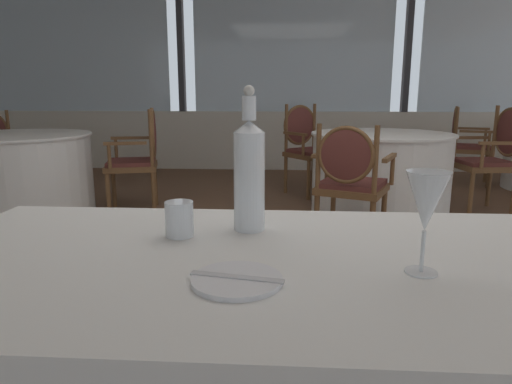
{
  "coord_description": "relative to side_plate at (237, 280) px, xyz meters",
  "views": [
    {
      "loc": [
        -0.09,
        -2.35,
        1.1
      ],
      "look_at": [
        -0.17,
        -1.09,
        0.83
      ],
      "focal_mm": 31.59,
      "sensor_mm": 36.0,
      "label": 1
    }
  ],
  "objects": [
    {
      "name": "ground_plane",
      "position": [
        0.18,
        1.56,
        -0.76
      ],
      "size": [
        14.88,
        14.88,
        0.0
      ],
      "primitive_type": "plane",
      "color": "brown"
    },
    {
      "name": "dining_chair_2_0",
      "position": [
        2.29,
        4.91,
        -0.21
      ],
      "size": [
        0.58,
        0.62,
        0.95
      ],
      "rotation": [
        0.0,
        0.0,
        5.97
      ],
      "color": "brown",
      "rests_on": "ground_plane"
    },
    {
      "name": "water_bottle",
      "position": [
        -0.0,
        0.34,
        0.15
      ],
      "size": [
        0.08,
        0.08,
        0.37
      ],
      "color": "white",
      "rests_on": "foreground_table"
    },
    {
      "name": "wine_glass",
      "position": [
        0.36,
        0.07,
        0.14
      ],
      "size": [
        0.08,
        0.08,
        0.21
      ],
      "color": "white",
      "rests_on": "foreground_table"
    },
    {
      "name": "water_tumbler",
      "position": [
        -0.17,
        0.27,
        0.04
      ],
      "size": [
        0.07,
        0.07,
        0.09
      ],
      "primitive_type": "cylinder",
      "color": "white",
      "rests_on": "foreground_table"
    },
    {
      "name": "dining_chair_1_0",
      "position": [
        -1.26,
        3.33,
        -0.19
      ],
      "size": [
        0.56,
        0.61,
        0.97
      ],
      "rotation": [
        0.0,
        0.0,
        3.39
      ],
      "color": "brown",
      "rests_on": "ground_plane"
    },
    {
      "name": "background_table_1",
      "position": [
        -2.31,
        3.07,
        -0.38
      ],
      "size": [
        1.29,
        1.29,
        0.75
      ],
      "color": "white",
      "rests_on": "ground_plane"
    },
    {
      "name": "butter_knife",
      "position": [
        0.0,
        0.0,
        0.01
      ],
      "size": [
        0.18,
        0.05,
        0.0
      ],
      "primitive_type": "cube",
      "rotation": [
        0.0,
        0.0,
        -0.18
      ],
      "color": "silver",
      "rests_on": "foreground_table"
    },
    {
      "name": "window_wall_far",
      "position": [
        0.18,
        5.85,
        0.42
      ],
      "size": [
        10.17,
        0.14,
        2.97
      ],
      "color": "silver",
      "rests_on": "ground_plane"
    },
    {
      "name": "side_plate",
      "position": [
        0.0,
        0.0,
        0.0
      ],
      "size": [
        0.17,
        0.17,
        0.01
      ],
      "primitive_type": "cylinder",
      "color": "white",
      "rests_on": "foreground_table"
    },
    {
      "name": "dining_chair_0_1",
      "position": [
        0.55,
        2.41,
        -0.23
      ],
      "size": [
        0.64,
        0.6,
        0.9
      ],
      "rotation": [
        0.0,
        0.0,
        7.45
      ],
      "color": "brown",
      "rests_on": "ground_plane"
    },
    {
      "name": "dining_chair_0_2",
      "position": [
        2.04,
        3.52,
        -0.18
      ],
      "size": [
        0.52,
        0.58,
        0.99
      ],
      "rotation": [
        0.0,
        0.0,
        9.55
      ],
      "color": "brown",
      "rests_on": "ground_plane"
    },
    {
      "name": "background_table_0",
      "position": [
        0.97,
        3.39,
        -0.38
      ],
      "size": [
        1.28,
        1.28,
        0.75
      ],
      "color": "white",
      "rests_on": "ground_plane"
    },
    {
      "name": "dining_chair_0_0",
      "position": [
        0.32,
        4.25,
        -0.18
      ],
      "size": [
        0.66,
        0.65,
        0.99
      ],
      "rotation": [
        0.0,
        0.0,
        5.36
      ],
      "color": "brown",
      "rests_on": "ground_plane"
    }
  ]
}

